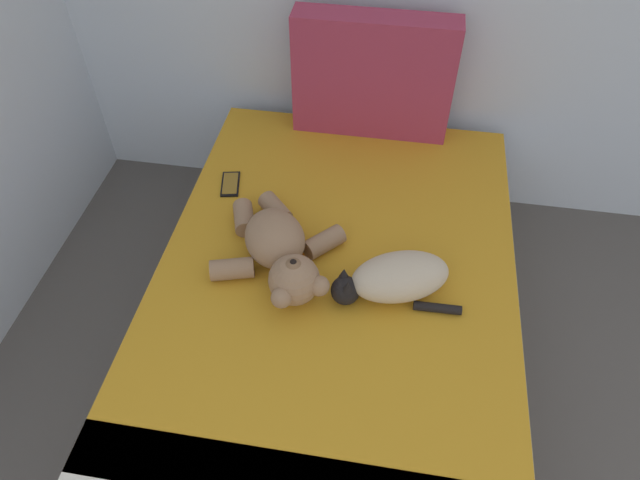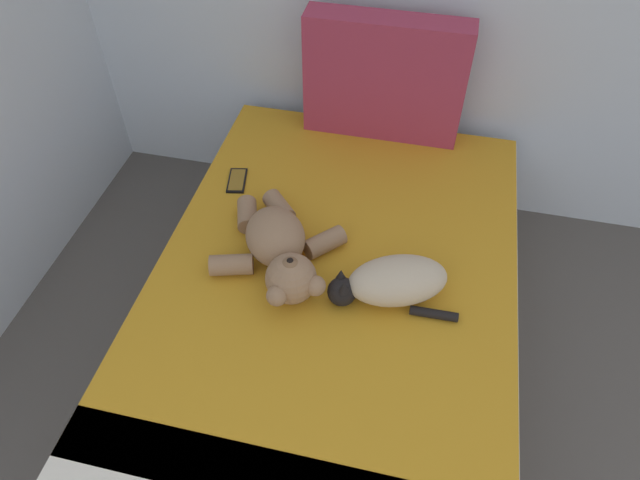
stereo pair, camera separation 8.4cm
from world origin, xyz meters
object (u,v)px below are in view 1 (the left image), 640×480
at_px(bed, 334,314).
at_px(teddy_bear, 280,251).
at_px(patterned_cushion, 373,77).
at_px(cat, 395,278).
at_px(cell_phone, 230,184).

distance_m(bed, teddy_bear, 0.39).
distance_m(patterned_cushion, cat, 0.96).
bearing_deg(teddy_bear, bed, -1.41).
height_order(bed, cell_phone, cell_phone).
xyz_separation_m(bed, cell_phone, (-0.49, 0.40, 0.26)).
bearing_deg(teddy_bear, patterned_cushion, 75.47).
relative_size(patterned_cushion, cell_phone, 4.26).
height_order(bed, cat, cat).
bearing_deg(bed, cat, -12.42).
height_order(patterned_cushion, cell_phone, patterned_cushion).
bearing_deg(cat, patterned_cushion, 100.99).
relative_size(teddy_bear, cell_phone, 3.58).
bearing_deg(patterned_cushion, cell_phone, -137.55).
xyz_separation_m(bed, patterned_cushion, (0.03, 0.88, 0.52)).
height_order(bed, teddy_bear, teddy_bear).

